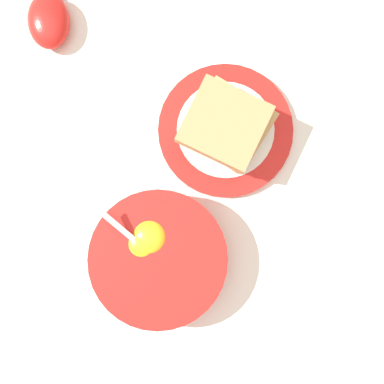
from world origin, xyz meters
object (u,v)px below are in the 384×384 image
Objects in this scene: toast_sandwich at (227,125)px; soup_spoon at (49,14)px; egg_bowl at (156,257)px; toast_plate at (225,130)px.

toast_sandwich is 0.75× the size of soup_spoon.
toast_sandwich is 0.29m from soup_spoon.
egg_bowl is 1.41× the size of toast_sandwich.
soup_spoon is at bearing -22.27° from toast_plate.
egg_bowl is at bearing 72.98° from toast_sandwich.
egg_bowl reaches higher than toast_plate.
egg_bowl is 0.36m from soup_spoon.
toast_plate is at bearing -107.14° from egg_bowl.
toast_sandwich is at bearing 157.37° from soup_spoon.
egg_bowl is 1.06× the size of soup_spoon.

